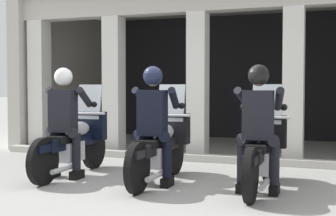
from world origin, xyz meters
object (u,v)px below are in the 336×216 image
Objects in this scene: motorcycle_center at (161,146)px; police_officer_center at (153,115)px; motorcycle_right at (262,150)px; police_officer_right at (259,117)px; motorcycle_left at (75,141)px; police_officer_left at (64,113)px.

motorcycle_center is 1.29× the size of police_officer_center.
police_officer_center is at bearing -157.48° from motorcycle_right.
police_officer_right reaches higher than motorcycle_right.
motorcycle_left is 1.39m from motorcycle_center.
police_officer_right is at bearing 8.37° from police_officer_center.
police_officer_right is at bearing -79.11° from motorcycle_right.
motorcycle_center is at bearing -169.04° from motorcycle_right.
motorcycle_right is at bearing 8.37° from motorcycle_center.
police_officer_right is (2.77, -0.05, 0.00)m from police_officer_left.
motorcycle_right is (2.77, 0.23, -0.44)m from police_officer_left.
police_officer_center reaches higher than motorcycle_center.
police_officer_center is at bearing -81.70° from motorcycle_center.
motorcycle_center is at bearing 20.71° from police_officer_left.
police_officer_right is (2.77, -0.34, 0.44)m from motorcycle_left.
motorcycle_left is at bearing -173.42° from motorcycle_center.
motorcycle_center is 1.39m from motorcycle_right.
motorcycle_center is (1.39, -0.05, 0.00)m from motorcycle_left.
motorcycle_center is (1.39, 0.24, -0.44)m from police_officer_left.
motorcycle_center is 1.00× the size of motorcycle_right.
police_officer_right is at bearing 4.16° from motorcycle_left.
police_officer_center is at bearing 9.09° from police_officer_left.
motorcycle_left is 1.49m from police_officer_center.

